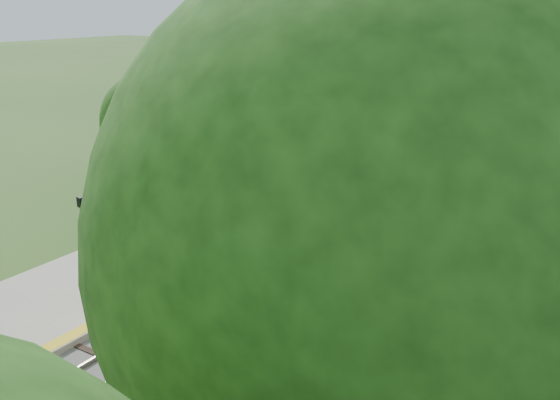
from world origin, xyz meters
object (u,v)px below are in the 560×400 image
Objects in this scene: signal_gantry at (533,77)px; signal_platform at (117,208)px; lamppost_far at (87,257)px; train at (532,86)px; station_building at (230,106)px; signal_farside at (471,166)px.

signal_gantry is 47.18m from signal_platform.
lamppost_far is (-6.16, -47.79, -2.52)m from signal_gantry.
station_building is at bearing -110.12° from train.
signal_gantry is at bearing 56.62° from station_building.
train is 29.42× the size of lamppost_far.
signal_farside is at bearing -20.05° from station_building.
train is at bearing 87.24° from signal_platform.
station_building reaches higher than signal_gantry.
signal_gantry is 32.59m from signal_farside.
signal_platform is at bearing 49.51° from lamppost_far.
lamppost_far is at bearing -122.67° from signal_farside.
signal_farside reaches higher than train.
signal_farside is (6.20, -45.58, 1.51)m from train.
signal_farside is (9.89, 15.43, 1.58)m from lamppost_far.
signal_gantry reaches higher than train.
station_building is at bearing 159.95° from signal_farside.
signal_farside is at bearing 57.33° from lamppost_far.
train is at bearing 97.75° from signal_farside.
station_building reaches higher than signal_farside.
signal_platform is (11.10, -21.87, 0.04)m from station_building.
station_building is at bearing 114.32° from lamppost_far.
signal_farside is (9.10, 14.50, -0.25)m from signal_platform.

